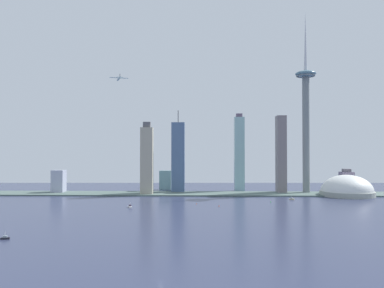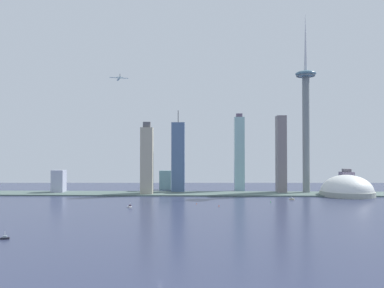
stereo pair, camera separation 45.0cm
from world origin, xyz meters
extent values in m
plane|color=#2F3651|center=(0.00, 0.00, 0.00)|extent=(6000.00, 6000.00, 0.00)
cube|color=#50645E|center=(0.00, 493.01, 1.15)|extent=(945.40, 72.87, 2.30)
cylinder|color=gray|center=(234.09, 514.61, 118.93)|extent=(13.98, 13.98, 237.86)
ellipsoid|color=slate|center=(234.09, 514.61, 237.86)|extent=(40.57, 40.57, 12.00)
torus|color=gray|center=(234.09, 514.61, 233.66)|extent=(36.89, 36.89, 2.40)
cone|color=silver|center=(234.09, 514.61, 302.80)|extent=(6.99, 6.99, 117.87)
cylinder|color=#9CA398|center=(297.43, 472.08, 4.55)|extent=(98.13, 98.13, 9.10)
ellipsoid|color=silver|center=(297.43, 472.08, 9.10)|extent=(93.23, 93.23, 60.54)
cube|color=#ACB0C7|center=(-258.67, 507.77, 22.86)|extent=(23.77, 22.84, 45.72)
cube|color=slate|center=(184.96, 516.98, 77.06)|extent=(17.92, 26.26, 154.13)
cube|color=#49638C|center=(-21.00, 523.87, 70.89)|extent=(26.49, 16.20, 141.78)
cylinder|color=#4C4C51|center=(-21.00, 523.87, 154.05)|extent=(1.60, 1.60, 24.54)
cube|color=slate|center=(317.24, 525.32, 21.03)|extent=(24.41, 22.04, 42.06)
cube|color=slate|center=(317.24, 525.32, 45.12)|extent=(14.65, 13.22, 6.12)
cube|color=#ADAC93|center=(-19.26, 571.75, 55.45)|extent=(14.03, 20.06, 110.90)
cube|color=#87B7B5|center=(-52.61, 583.30, 20.72)|extent=(25.62, 12.01, 41.44)
cube|color=#94C0C2|center=(105.96, 558.11, 77.62)|extent=(20.76, 21.26, 155.24)
cube|color=#64526A|center=(105.96, 558.11, 159.01)|extent=(12.46, 12.75, 7.54)
cube|color=#ACA691|center=(-78.36, 480.53, 64.42)|extent=(23.21, 18.27, 128.84)
cube|color=#5E5E63|center=(-78.36, 480.53, 134.20)|extent=(13.93, 10.96, 10.71)
cube|color=beige|center=(181.40, 413.68, 1.09)|extent=(7.60, 9.90, 2.17)
cube|color=#989EAB|center=(181.40, 413.68, 3.18)|extent=(3.91, 4.72, 2.01)
cylinder|color=silver|center=(181.40, 413.68, 6.49)|extent=(0.24, 0.24, 4.62)
cube|color=black|center=(-158.90, 112.69, 0.92)|extent=(8.37, 4.89, 1.84)
cube|color=#8F9EA5|center=(-158.90, 112.69, 2.70)|extent=(3.89, 2.82, 1.72)
cylinder|color=silver|center=(-158.90, 112.69, 5.74)|extent=(0.24, 0.24, 4.37)
cube|color=white|center=(-79.23, 316.28, 1.08)|extent=(7.86, 11.46, 2.15)
cube|color=#362C3B|center=(-79.23, 316.28, 3.29)|extent=(4.47, 5.45, 2.27)
cylinder|color=silver|center=(-79.23, 316.28, 6.13)|extent=(0.24, 0.24, 3.41)
cone|color=#E54C19|center=(18.24, 354.65, 0.95)|extent=(1.03, 1.03, 1.90)
cone|color=green|center=(138.94, 379.40, 1.49)|extent=(1.20, 1.20, 2.98)
cone|color=#E54C19|center=(52.68, 332.16, 1.37)|extent=(1.48, 1.48, 2.73)
cylinder|color=silver|center=(-135.27, 491.71, 225.32)|extent=(14.63, 30.82, 3.59)
sphere|color=silver|center=(-140.91, 506.48, 225.32)|extent=(3.59, 3.59, 3.59)
cube|color=silver|center=(-135.27, 491.71, 226.94)|extent=(34.82, 16.82, 0.50)
cube|color=silver|center=(-130.53, 479.30, 225.86)|extent=(12.74, 7.33, 0.40)
cube|color=#2D333D|center=(-130.53, 479.30, 229.62)|extent=(1.57, 3.07, 5.00)
camera|label=1|loc=(25.72, -239.57, 82.51)|focal=35.35mm
camera|label=2|loc=(26.17, -239.56, 82.51)|focal=35.35mm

